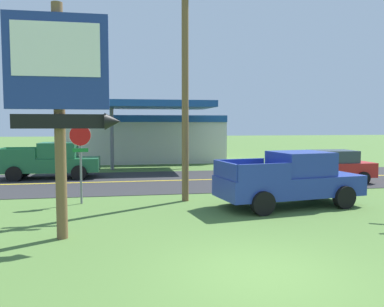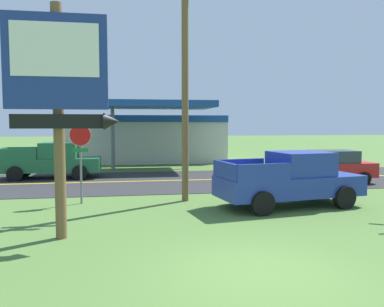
{
  "view_description": "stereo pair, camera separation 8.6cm",
  "coord_description": "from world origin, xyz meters",
  "px_view_note": "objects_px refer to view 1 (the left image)",
  "views": [
    {
      "loc": [
        -2.6,
        -7.25,
        2.96
      ],
      "look_at": [
        0.0,
        8.0,
        1.8
      ],
      "focal_mm": 36.85,
      "sensor_mm": 36.0,
      "label": 1
    },
    {
      "loc": [
        -2.52,
        -7.27,
        2.96
      ],
      "look_at": [
        0.0,
        8.0,
        1.8
      ],
      "focal_mm": 36.85,
      "sensor_mm": 36.0,
      "label": 2
    }
  ],
  "objects_px": {
    "pickup_blue_parked_on_lawn": "(291,180)",
    "car_red_far_lane": "(330,166)",
    "stop_sign": "(80,149)",
    "motel_sign": "(60,85)",
    "gas_station": "(145,137)",
    "utility_pole": "(185,76)",
    "pickup_green_on_road": "(51,161)"
  },
  "relations": [
    {
      "from": "motel_sign",
      "to": "gas_station",
      "type": "distance_m",
      "value": 21.42
    },
    {
      "from": "pickup_green_on_road",
      "to": "pickup_blue_parked_on_lawn",
      "type": "bearing_deg",
      "value": -42.44
    },
    {
      "from": "gas_station",
      "to": "pickup_blue_parked_on_lawn",
      "type": "relative_size",
      "value": 2.2
    },
    {
      "from": "pickup_blue_parked_on_lawn",
      "to": "car_red_far_lane",
      "type": "bearing_deg",
      "value": 49.18
    },
    {
      "from": "stop_sign",
      "to": "utility_pole",
      "type": "height_order",
      "value": "utility_pole"
    },
    {
      "from": "gas_station",
      "to": "pickup_blue_parked_on_lawn",
      "type": "bearing_deg",
      "value": -76.66
    },
    {
      "from": "pickup_green_on_road",
      "to": "car_red_far_lane",
      "type": "relative_size",
      "value": 1.24
    },
    {
      "from": "pickup_green_on_road",
      "to": "car_red_far_lane",
      "type": "height_order",
      "value": "pickup_green_on_road"
    },
    {
      "from": "stop_sign",
      "to": "utility_pole",
      "type": "relative_size",
      "value": 0.33
    },
    {
      "from": "gas_station",
      "to": "pickup_green_on_road",
      "type": "height_order",
      "value": "gas_station"
    },
    {
      "from": "utility_pole",
      "to": "gas_station",
      "type": "xyz_separation_m",
      "value": [
        -0.7,
        16.56,
        -2.82
      ]
    },
    {
      "from": "utility_pole",
      "to": "car_red_far_lane",
      "type": "relative_size",
      "value": 2.14
    },
    {
      "from": "car_red_far_lane",
      "to": "pickup_blue_parked_on_lawn",
      "type": "bearing_deg",
      "value": -130.82
    },
    {
      "from": "gas_station",
      "to": "pickup_green_on_road",
      "type": "xyz_separation_m",
      "value": [
        -5.53,
        -9.16,
        -0.98
      ]
    },
    {
      "from": "stop_sign",
      "to": "gas_station",
      "type": "relative_size",
      "value": 0.25
    },
    {
      "from": "motel_sign",
      "to": "stop_sign",
      "type": "relative_size",
      "value": 2.03
    },
    {
      "from": "motel_sign",
      "to": "utility_pole",
      "type": "xyz_separation_m",
      "value": [
        3.84,
        4.53,
        0.82
      ]
    },
    {
      "from": "stop_sign",
      "to": "car_red_far_lane",
      "type": "bearing_deg",
      "value": 15.6
    },
    {
      "from": "gas_station",
      "to": "car_red_far_lane",
      "type": "relative_size",
      "value": 2.86
    },
    {
      "from": "utility_pole",
      "to": "car_red_far_lane",
      "type": "distance_m",
      "value": 9.47
    },
    {
      "from": "pickup_blue_parked_on_lawn",
      "to": "motel_sign",
      "type": "bearing_deg",
      "value": -158.44
    },
    {
      "from": "pickup_green_on_road",
      "to": "utility_pole",
      "type": "bearing_deg",
      "value": -49.93
    },
    {
      "from": "motel_sign",
      "to": "pickup_blue_parked_on_lawn",
      "type": "height_order",
      "value": "motel_sign"
    },
    {
      "from": "gas_station",
      "to": "car_red_far_lane",
      "type": "distance_m",
      "value": 15.77
    },
    {
      "from": "motel_sign",
      "to": "pickup_blue_parked_on_lawn",
      "type": "bearing_deg",
      "value": 21.56
    },
    {
      "from": "utility_pole",
      "to": "car_red_far_lane",
      "type": "bearing_deg",
      "value": 23.25
    },
    {
      "from": "motel_sign",
      "to": "pickup_green_on_road",
      "type": "distance_m",
      "value": 12.53
    },
    {
      "from": "pickup_blue_parked_on_lawn",
      "to": "car_red_far_lane",
      "type": "distance_m",
      "value": 6.6
    },
    {
      "from": "utility_pole",
      "to": "stop_sign",
      "type": "bearing_deg",
      "value": 178.47
    },
    {
      "from": "pickup_green_on_road",
      "to": "car_red_far_lane",
      "type": "distance_m",
      "value": 14.7
    },
    {
      "from": "car_red_far_lane",
      "to": "stop_sign",
      "type": "bearing_deg",
      "value": -164.4
    },
    {
      "from": "motel_sign",
      "to": "gas_station",
      "type": "relative_size",
      "value": 0.5
    }
  ]
}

